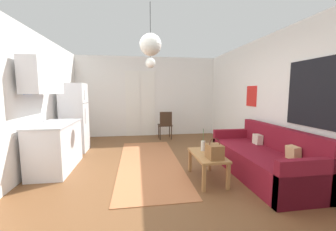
{
  "coord_description": "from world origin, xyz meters",
  "views": [
    {
      "loc": [
        -0.39,
        -3.41,
        1.49
      ],
      "look_at": [
        0.3,
        1.06,
        0.97
      ],
      "focal_mm": 22.0,
      "sensor_mm": 36.0,
      "label": 1
    }
  ],
  "objects_px": {
    "couch": "(264,160)",
    "pendant_lamp_far": "(150,63)",
    "bamboo_vase": "(203,146)",
    "handbag": "(214,151)",
    "pendant_lamp_near": "(150,45)",
    "refrigerator": "(74,118)",
    "accent_chair": "(165,124)",
    "coffee_table": "(207,158)"
  },
  "relations": [
    {
      "from": "couch",
      "to": "pendant_lamp_far",
      "type": "bearing_deg",
      "value": 137.25
    },
    {
      "from": "bamboo_vase",
      "to": "handbag",
      "type": "bearing_deg",
      "value": -84.66
    },
    {
      "from": "pendant_lamp_far",
      "to": "pendant_lamp_near",
      "type": "bearing_deg",
      "value": -93.89
    },
    {
      "from": "refrigerator",
      "to": "couch",
      "type": "bearing_deg",
      "value": -29.35
    },
    {
      "from": "couch",
      "to": "accent_chair",
      "type": "distance_m",
      "value": 3.38
    },
    {
      "from": "bamboo_vase",
      "to": "accent_chair",
      "type": "bearing_deg",
      "value": 95.15
    },
    {
      "from": "accent_chair",
      "to": "pendant_lamp_near",
      "type": "height_order",
      "value": "pendant_lamp_near"
    },
    {
      "from": "pendant_lamp_far",
      "to": "handbag",
      "type": "bearing_deg",
      "value": -67.09
    },
    {
      "from": "couch",
      "to": "pendant_lamp_near",
      "type": "distance_m",
      "value": 2.77
    },
    {
      "from": "handbag",
      "to": "pendant_lamp_near",
      "type": "xyz_separation_m",
      "value": [
        -1.0,
        -0.18,
        1.55
      ]
    },
    {
      "from": "refrigerator",
      "to": "pendant_lamp_far",
      "type": "bearing_deg",
      "value": -11.19
    },
    {
      "from": "handbag",
      "to": "accent_chair",
      "type": "xyz_separation_m",
      "value": [
        -0.3,
        3.36,
        -0.07
      ]
    },
    {
      "from": "couch",
      "to": "pendant_lamp_near",
      "type": "bearing_deg",
      "value": -167.76
    },
    {
      "from": "couch",
      "to": "coffee_table",
      "type": "xyz_separation_m",
      "value": [
        -1.07,
        -0.02,
        0.1
      ]
    },
    {
      "from": "couch",
      "to": "pendant_lamp_near",
      "type": "relative_size",
      "value": 3.19
    },
    {
      "from": "coffee_table",
      "to": "handbag",
      "type": "bearing_deg",
      "value": -83.74
    },
    {
      "from": "handbag",
      "to": "pendant_lamp_far",
      "type": "distance_m",
      "value": 2.71
    },
    {
      "from": "bamboo_vase",
      "to": "handbag",
      "type": "xyz_separation_m",
      "value": [
        0.04,
        -0.44,
        0.02
      ]
    },
    {
      "from": "coffee_table",
      "to": "accent_chair",
      "type": "bearing_deg",
      "value": 95.09
    },
    {
      "from": "couch",
      "to": "handbag",
      "type": "bearing_deg",
      "value": -165.65
    },
    {
      "from": "refrigerator",
      "to": "coffee_table",
      "type": "bearing_deg",
      "value": -38.41
    },
    {
      "from": "couch",
      "to": "bamboo_vase",
      "type": "height_order",
      "value": "couch"
    },
    {
      "from": "bamboo_vase",
      "to": "pendant_lamp_near",
      "type": "bearing_deg",
      "value": -147.43
    },
    {
      "from": "coffee_table",
      "to": "pendant_lamp_far",
      "type": "height_order",
      "value": "pendant_lamp_far"
    },
    {
      "from": "handbag",
      "to": "coffee_table",
      "type": "bearing_deg",
      "value": 96.26
    },
    {
      "from": "handbag",
      "to": "pendant_lamp_near",
      "type": "height_order",
      "value": "pendant_lamp_near"
    },
    {
      "from": "coffee_table",
      "to": "pendant_lamp_near",
      "type": "bearing_deg",
      "value": -156.74
    },
    {
      "from": "handbag",
      "to": "pendant_lamp_far",
      "type": "bearing_deg",
      "value": 112.91
    },
    {
      "from": "pendant_lamp_near",
      "to": "pendant_lamp_far",
      "type": "height_order",
      "value": "same"
    },
    {
      "from": "refrigerator",
      "to": "pendant_lamp_far",
      "type": "relative_size",
      "value": 2.84
    },
    {
      "from": "bamboo_vase",
      "to": "accent_chair",
      "type": "distance_m",
      "value": 2.94
    },
    {
      "from": "refrigerator",
      "to": "pendant_lamp_near",
      "type": "xyz_separation_m",
      "value": [
        1.73,
        -2.56,
        1.26
      ]
    },
    {
      "from": "couch",
      "to": "refrigerator",
      "type": "bearing_deg",
      "value": 150.65
    },
    {
      "from": "refrigerator",
      "to": "pendant_lamp_far",
      "type": "height_order",
      "value": "pendant_lamp_far"
    },
    {
      "from": "couch",
      "to": "accent_chair",
      "type": "xyz_separation_m",
      "value": [
        -1.34,
        3.1,
        0.21
      ]
    },
    {
      "from": "accent_chair",
      "to": "pendant_lamp_far",
      "type": "distance_m",
      "value": 2.23
    },
    {
      "from": "refrigerator",
      "to": "pendant_lamp_near",
      "type": "bearing_deg",
      "value": -55.97
    },
    {
      "from": "pendant_lamp_near",
      "to": "bamboo_vase",
      "type": "bearing_deg",
      "value": 32.57
    },
    {
      "from": "couch",
      "to": "accent_chair",
      "type": "relative_size",
      "value": 2.5
    },
    {
      "from": "couch",
      "to": "accent_chair",
      "type": "height_order",
      "value": "accent_chair"
    },
    {
      "from": "bamboo_vase",
      "to": "couch",
      "type": "bearing_deg",
      "value": -8.96
    },
    {
      "from": "coffee_table",
      "to": "bamboo_vase",
      "type": "distance_m",
      "value": 0.25
    }
  ]
}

